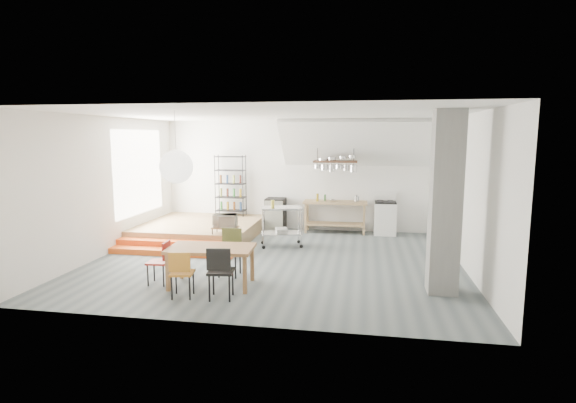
% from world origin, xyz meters
% --- Properties ---
extents(floor, '(8.00, 8.00, 0.00)m').
position_xyz_m(floor, '(0.00, 0.00, 0.00)').
color(floor, '#515A5E').
rests_on(floor, ground).
extents(wall_back, '(8.00, 0.04, 3.20)m').
position_xyz_m(wall_back, '(0.00, 3.50, 1.60)').
color(wall_back, silver).
rests_on(wall_back, ground).
extents(wall_left, '(0.04, 7.00, 3.20)m').
position_xyz_m(wall_left, '(-4.00, 0.00, 1.60)').
color(wall_left, silver).
rests_on(wall_left, ground).
extents(wall_right, '(0.04, 7.00, 3.20)m').
position_xyz_m(wall_right, '(4.00, 0.00, 1.60)').
color(wall_right, silver).
rests_on(wall_right, ground).
extents(ceiling, '(8.00, 7.00, 0.02)m').
position_xyz_m(ceiling, '(0.00, 0.00, 3.20)').
color(ceiling, white).
rests_on(ceiling, wall_back).
extents(slope_ceiling, '(4.40, 1.44, 1.32)m').
position_xyz_m(slope_ceiling, '(1.80, 2.90, 2.55)').
color(slope_ceiling, white).
rests_on(slope_ceiling, wall_back).
extents(window_pane, '(0.02, 2.50, 2.20)m').
position_xyz_m(window_pane, '(-3.98, 1.50, 1.80)').
color(window_pane, white).
rests_on(window_pane, wall_left).
extents(platform, '(3.00, 3.00, 0.40)m').
position_xyz_m(platform, '(-2.50, 2.00, 0.20)').
color(platform, olive).
rests_on(platform, ground).
extents(step_lower, '(3.00, 0.35, 0.13)m').
position_xyz_m(step_lower, '(-2.50, 0.05, 0.07)').
color(step_lower, '#ED5B1B').
rests_on(step_lower, ground).
extents(step_upper, '(3.00, 0.35, 0.27)m').
position_xyz_m(step_upper, '(-2.50, 0.40, 0.13)').
color(step_upper, '#ED5B1B').
rests_on(step_upper, ground).
extents(concrete_column, '(0.50, 0.50, 3.20)m').
position_xyz_m(concrete_column, '(3.30, -1.50, 1.60)').
color(concrete_column, slate).
rests_on(concrete_column, ground).
extents(kitchen_counter, '(1.80, 0.60, 0.91)m').
position_xyz_m(kitchen_counter, '(1.10, 3.15, 0.63)').
color(kitchen_counter, olive).
rests_on(kitchen_counter, ground).
extents(stove, '(0.60, 0.60, 1.18)m').
position_xyz_m(stove, '(2.50, 3.16, 0.48)').
color(stove, white).
rests_on(stove, ground).
extents(pot_rack, '(1.20, 0.50, 1.43)m').
position_xyz_m(pot_rack, '(1.13, 2.92, 1.98)').
color(pot_rack, '#402519').
rests_on(pot_rack, ceiling).
extents(wire_shelving, '(0.88, 0.38, 1.80)m').
position_xyz_m(wire_shelving, '(-2.00, 3.20, 1.33)').
color(wire_shelving, black).
rests_on(wire_shelving, platform).
extents(microwave_shelf, '(0.60, 0.40, 0.16)m').
position_xyz_m(microwave_shelf, '(-1.40, 0.75, 0.55)').
color(microwave_shelf, olive).
rests_on(microwave_shelf, platform).
extents(paper_lantern, '(0.60, 0.60, 0.60)m').
position_xyz_m(paper_lantern, '(-1.43, -1.92, 2.20)').
color(paper_lantern, white).
rests_on(paper_lantern, ceiling).
extents(dining_table, '(1.60, 0.98, 0.73)m').
position_xyz_m(dining_table, '(-0.83, -1.87, 0.65)').
color(dining_table, '#935F35').
rests_on(dining_table, ground).
extents(chair_mustard, '(0.44, 0.44, 0.83)m').
position_xyz_m(chair_mustard, '(-1.11, -2.59, 0.50)').
color(chair_mustard, '#AE6D1D').
rests_on(chair_mustard, ground).
extents(chair_black, '(0.47, 0.47, 0.92)m').
position_xyz_m(chair_black, '(-0.44, -2.55, 0.55)').
color(chair_black, black).
rests_on(chair_black, ground).
extents(chair_olive, '(0.42, 0.42, 0.92)m').
position_xyz_m(chair_olive, '(-0.69, -1.16, 0.55)').
color(chair_olive, brown).
rests_on(chair_olive, ground).
extents(chair_red, '(0.40, 0.40, 0.82)m').
position_xyz_m(chair_red, '(-1.78, -1.94, 0.49)').
color(chair_red, '#A41F17').
rests_on(chair_red, ground).
extents(rolling_cart, '(1.12, 0.81, 1.00)m').
position_xyz_m(rolling_cart, '(-0.11, 1.32, 0.65)').
color(rolling_cart, silver).
rests_on(rolling_cart, ground).
extents(mini_fridge, '(0.56, 0.56, 0.95)m').
position_xyz_m(mini_fridge, '(-0.64, 3.20, 0.47)').
color(mini_fridge, black).
rests_on(mini_fridge, ground).
extents(microwave, '(0.60, 0.45, 0.31)m').
position_xyz_m(microwave, '(-1.40, 0.75, 0.72)').
color(microwave, beige).
rests_on(microwave, microwave_shelf).
extents(bowl, '(0.24, 0.24, 0.05)m').
position_xyz_m(bowl, '(1.04, 3.10, 0.93)').
color(bowl, silver).
rests_on(bowl, kitchen_counter).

